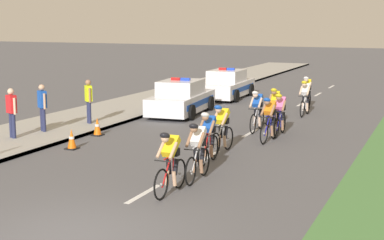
{
  "coord_description": "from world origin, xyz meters",
  "views": [
    {
      "loc": [
        6.23,
        -8.34,
        4.0
      ],
      "look_at": [
        -0.49,
        6.86,
        1.1
      ],
      "focal_mm": 53.31,
      "sensor_mm": 36.0,
      "label": 1
    }
  ],
  "objects_px": {
    "police_car_nearest": "(181,99)",
    "cyclist_fifth": "(269,119)",
    "traffic_cone_near": "(72,139)",
    "spectator_middle": "(42,104)",
    "cyclist_sixth": "(257,110)",
    "cyclist_tenth": "(307,92)",
    "cyclist_third": "(208,137)",
    "police_car_second": "(227,85)",
    "cyclist_second": "(197,150)",
    "spectator_closest": "(89,98)",
    "cyclist_eighth": "(280,114)",
    "traffic_cone_mid": "(97,127)",
    "cyclist_seventh": "(275,107)",
    "spectator_back": "(12,110)",
    "cyclist_ninth": "(305,97)",
    "cyclist_lead": "(170,161)",
    "cyclist_fourth": "(222,128)"
  },
  "relations": [
    {
      "from": "traffic_cone_near",
      "to": "spectator_middle",
      "type": "height_order",
      "value": "spectator_middle"
    },
    {
      "from": "cyclist_fourth",
      "to": "cyclist_ninth",
      "type": "height_order",
      "value": "same"
    },
    {
      "from": "cyclist_third",
      "to": "cyclist_fourth",
      "type": "distance_m",
      "value": 1.42
    },
    {
      "from": "cyclist_eighth",
      "to": "police_car_second",
      "type": "distance_m",
      "value": 10.0
    },
    {
      "from": "cyclist_fifth",
      "to": "cyclist_sixth",
      "type": "relative_size",
      "value": 1.0
    },
    {
      "from": "police_car_nearest",
      "to": "police_car_second",
      "type": "xyz_separation_m",
      "value": [
        -0.0,
        5.7,
        0.0
      ]
    },
    {
      "from": "cyclist_eighth",
      "to": "police_car_second",
      "type": "relative_size",
      "value": 0.39
    },
    {
      "from": "spectator_middle",
      "to": "cyclist_fourth",
      "type": "bearing_deg",
      "value": -1.15
    },
    {
      "from": "cyclist_sixth",
      "to": "cyclist_eighth",
      "type": "distance_m",
      "value": 1.04
    },
    {
      "from": "cyclist_seventh",
      "to": "spectator_middle",
      "type": "relative_size",
      "value": 1.03
    },
    {
      "from": "cyclist_fifth",
      "to": "traffic_cone_near",
      "type": "xyz_separation_m",
      "value": [
        -5.38,
        -3.6,
        -0.48
      ]
    },
    {
      "from": "cyclist_lead",
      "to": "police_car_second",
      "type": "height_order",
      "value": "police_car_second"
    },
    {
      "from": "cyclist_second",
      "to": "spectator_closest",
      "type": "distance_m",
      "value": 8.61
    },
    {
      "from": "police_car_nearest",
      "to": "cyclist_fifth",
      "type": "bearing_deg",
      "value": -38.27
    },
    {
      "from": "cyclist_sixth",
      "to": "spectator_closest",
      "type": "bearing_deg",
      "value": -165.81
    },
    {
      "from": "cyclist_tenth",
      "to": "spectator_closest",
      "type": "distance_m",
      "value": 10.14
    },
    {
      "from": "cyclist_tenth",
      "to": "police_car_second",
      "type": "height_order",
      "value": "police_car_second"
    },
    {
      "from": "cyclist_lead",
      "to": "cyclist_tenth",
      "type": "relative_size",
      "value": 1.0
    },
    {
      "from": "traffic_cone_near",
      "to": "spectator_closest",
      "type": "bearing_deg",
      "value": 116.07
    },
    {
      "from": "cyclist_lead",
      "to": "cyclist_fourth",
      "type": "bearing_deg",
      "value": 95.22
    },
    {
      "from": "police_car_nearest",
      "to": "cyclist_sixth",
      "type": "bearing_deg",
      "value": -30.6
    },
    {
      "from": "cyclist_second",
      "to": "spectator_closest",
      "type": "relative_size",
      "value": 1.03
    },
    {
      "from": "cyclist_third",
      "to": "police_car_second",
      "type": "xyz_separation_m",
      "value": [
        -4.38,
        13.33,
        -0.11
      ]
    },
    {
      "from": "cyclist_fourth",
      "to": "cyclist_ninth",
      "type": "relative_size",
      "value": 1.0
    },
    {
      "from": "cyclist_second",
      "to": "police_car_nearest",
      "type": "height_order",
      "value": "police_car_nearest"
    },
    {
      "from": "cyclist_tenth",
      "to": "police_car_second",
      "type": "bearing_deg",
      "value": 155.47
    },
    {
      "from": "cyclist_ninth",
      "to": "cyclist_tenth",
      "type": "relative_size",
      "value": 1.0
    },
    {
      "from": "cyclist_seventh",
      "to": "cyclist_tenth",
      "type": "distance_m",
      "value": 4.96
    },
    {
      "from": "cyclist_third",
      "to": "cyclist_tenth",
      "type": "xyz_separation_m",
      "value": [
        0.28,
        11.21,
        0.0
      ]
    },
    {
      "from": "cyclist_eighth",
      "to": "cyclist_fourth",
      "type": "bearing_deg",
      "value": -105.25
    },
    {
      "from": "cyclist_fourth",
      "to": "cyclist_fifth",
      "type": "xyz_separation_m",
      "value": [
        0.86,
        2.2,
        0.0
      ]
    },
    {
      "from": "cyclist_sixth",
      "to": "traffic_cone_near",
      "type": "height_order",
      "value": "cyclist_sixth"
    },
    {
      "from": "cyclist_fourth",
      "to": "cyclist_eighth",
      "type": "bearing_deg",
      "value": 74.75
    },
    {
      "from": "police_car_nearest",
      "to": "spectator_middle",
      "type": "bearing_deg",
      "value": -113.08
    },
    {
      "from": "cyclist_ninth",
      "to": "spectator_back",
      "type": "bearing_deg",
      "value": -130.32
    },
    {
      "from": "cyclist_tenth",
      "to": "traffic_cone_mid",
      "type": "xyz_separation_m",
      "value": [
        -5.4,
        -9.03,
        -0.48
      ]
    },
    {
      "from": "traffic_cone_mid",
      "to": "cyclist_fourth",
      "type": "bearing_deg",
      "value": -8.73
    },
    {
      "from": "police_car_second",
      "to": "cyclist_seventh",
      "type": "bearing_deg",
      "value": -57.29
    },
    {
      "from": "cyclist_second",
      "to": "cyclist_fourth",
      "type": "bearing_deg",
      "value": 99.75
    },
    {
      "from": "cyclist_second",
      "to": "cyclist_ninth",
      "type": "distance_m",
      "value": 11.05
    },
    {
      "from": "cyclist_sixth",
      "to": "cyclist_tenth",
      "type": "height_order",
      "value": "same"
    },
    {
      "from": "cyclist_fifth",
      "to": "traffic_cone_near",
      "type": "relative_size",
      "value": 2.69
    },
    {
      "from": "spectator_middle",
      "to": "spectator_back",
      "type": "relative_size",
      "value": 1.0
    },
    {
      "from": "cyclist_fifth",
      "to": "police_car_nearest",
      "type": "relative_size",
      "value": 0.38
    },
    {
      "from": "cyclist_fifth",
      "to": "cyclist_ninth",
      "type": "bearing_deg",
      "value": 90.95
    },
    {
      "from": "cyclist_ninth",
      "to": "spectator_middle",
      "type": "height_order",
      "value": "spectator_middle"
    },
    {
      "from": "cyclist_eighth",
      "to": "traffic_cone_mid",
      "type": "relative_size",
      "value": 2.69
    },
    {
      "from": "spectator_back",
      "to": "cyclist_third",
      "type": "bearing_deg",
      "value": -1.54
    },
    {
      "from": "police_car_second",
      "to": "cyclist_tenth",
      "type": "bearing_deg",
      "value": -24.53
    },
    {
      "from": "cyclist_seventh",
      "to": "traffic_cone_near",
      "type": "xyz_separation_m",
      "value": [
        -4.83,
        -6.23,
        -0.48
      ]
    }
  ]
}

